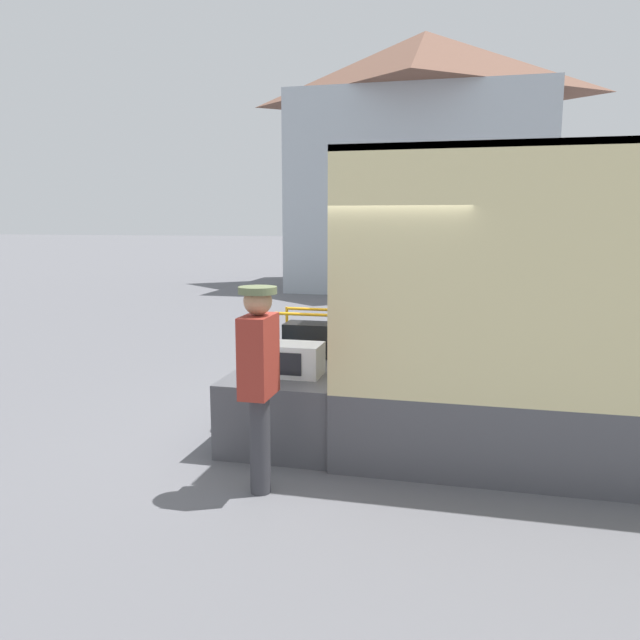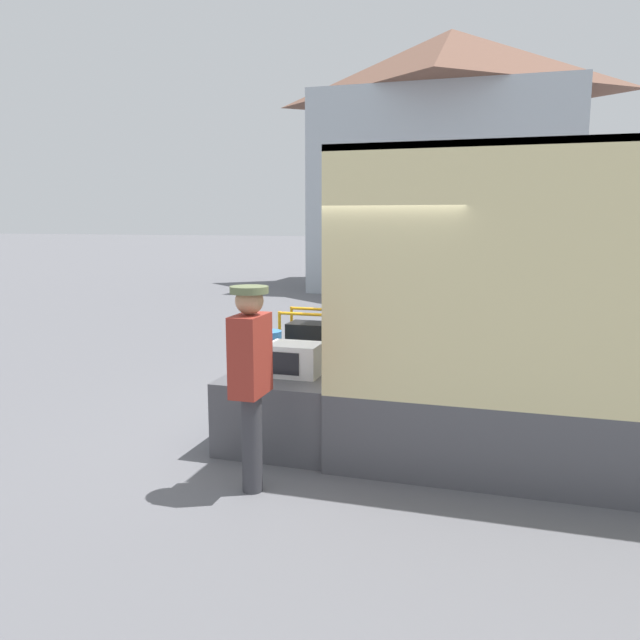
# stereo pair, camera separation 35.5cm
# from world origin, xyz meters

# --- Properties ---
(ground_plane) EXTENTS (160.00, 160.00, 0.00)m
(ground_plane) POSITION_xyz_m (0.00, 0.00, 0.00)
(ground_plane) COLOR slate
(tailgate_deck) EXTENTS (1.20, 2.17, 0.77)m
(tailgate_deck) POSITION_xyz_m (-0.60, 0.00, 0.38)
(tailgate_deck) COLOR #4C4C51
(tailgate_deck) RESTS_ON ground
(microwave) EXTENTS (0.54, 0.43, 0.34)m
(microwave) POSITION_xyz_m (-0.49, -0.49, 0.94)
(microwave) COLOR white
(microwave) RESTS_ON tailgate_deck
(portable_generator) EXTENTS (0.73, 0.46, 0.55)m
(portable_generator) POSITION_xyz_m (-0.57, 0.50, 0.97)
(portable_generator) COLOR black
(portable_generator) RESTS_ON tailgate_deck
(orange_bucket) EXTENTS (0.34, 0.34, 0.36)m
(orange_bucket) POSITION_xyz_m (-0.99, -0.01, 0.95)
(orange_bucket) COLOR #3370B2
(orange_bucket) RESTS_ON tailgate_deck
(worker_person) EXTENTS (0.33, 0.44, 1.82)m
(worker_person) POSITION_xyz_m (-0.48, -1.67, 1.13)
(worker_person) COLOR #38383D
(worker_person) RESTS_ON ground
(house_backdrop) EXTENTS (8.66, 6.76, 8.67)m
(house_backdrop) POSITION_xyz_m (-0.54, 15.91, 4.42)
(house_backdrop) COLOR #A8B2BC
(house_backdrop) RESTS_ON ground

